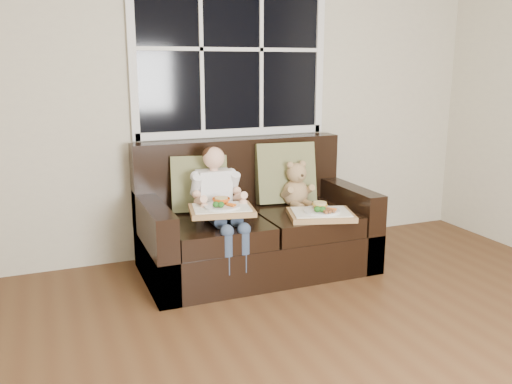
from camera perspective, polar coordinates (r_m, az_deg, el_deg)
name	(u,v)px	position (r m, az deg, el deg)	size (l,w,h in m)	color
room_walls	(447,49)	(2.22, 19.44, 14.00)	(4.52, 5.02, 2.71)	#BBB29B
window_back	(231,49)	(4.41, -2.61, 14.78)	(1.62, 0.04, 1.37)	black
loveseat	(253,228)	(4.16, -0.29, -3.83)	(1.70, 0.92, 0.96)	black
pillow_left	(199,184)	(4.10, -6.00, 0.87)	(0.45, 0.27, 0.43)	olive
pillow_right	(285,173)	(4.34, 3.08, 2.01)	(0.50, 0.27, 0.49)	olive
child	(218,195)	(3.87, -4.00, -0.32)	(0.35, 0.58, 0.79)	white
teddy_bear	(296,187)	(4.25, 4.25, 0.50)	(0.22, 0.28, 0.37)	#A58657
tray_left	(222,208)	(3.71, -3.65, -1.74)	(0.48, 0.40, 0.10)	#A17448
tray_right	(321,213)	(3.96, 6.85, -2.25)	(0.54, 0.47, 0.11)	#A17448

